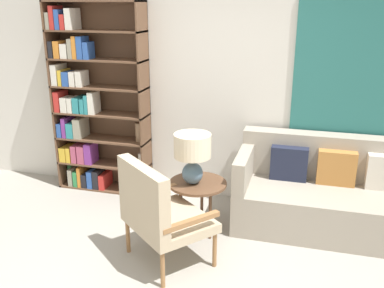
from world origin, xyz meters
The scene contains 6 objects.
wall_back centered at (0.04, 2.03, 1.35)m, with size 6.40×0.08×2.70m.
bookshelf centered at (-1.29, 1.85, 1.00)m, with size 1.08×0.30×2.12m.
armchair centered at (-0.03, 0.55, 0.51)m, with size 0.89×0.88×0.91m.
couch centered at (1.40, 1.60, 0.33)m, with size 1.85×0.82×0.86m.
side_table centered at (0.16, 1.14, 0.47)m, with size 0.54×0.54×0.52m.
table_lamp centered at (0.12, 1.10, 0.82)m, with size 0.34×0.34×0.48m.
Camera 1 is at (1.07, -2.37, 2.12)m, focal length 40.00 mm.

